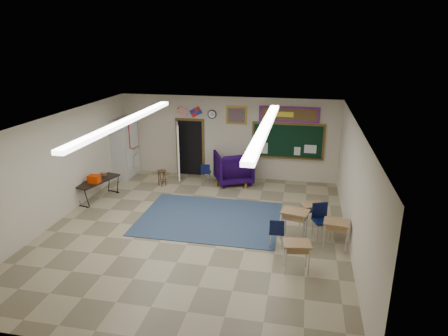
% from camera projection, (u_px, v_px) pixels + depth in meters
% --- Properties ---
extents(floor, '(9.00, 9.00, 0.00)m').
position_uv_depth(floor, '(196.00, 230.00, 10.86)').
color(floor, '#9A8C6A').
rests_on(floor, ground).
extents(back_wall, '(8.00, 0.04, 3.00)m').
position_uv_depth(back_wall, '(227.00, 138.00, 14.58)').
color(back_wall, '#BDB299').
rests_on(back_wall, floor).
extents(front_wall, '(8.00, 0.04, 3.00)m').
position_uv_depth(front_wall, '(117.00, 275.00, 6.21)').
color(front_wall, '#BDB299').
rests_on(front_wall, floor).
extents(left_wall, '(0.04, 9.00, 3.00)m').
position_uv_depth(left_wall, '(56.00, 169.00, 11.14)').
color(left_wall, '#BDB299').
rests_on(left_wall, floor).
extents(right_wall, '(0.04, 9.00, 3.00)m').
position_uv_depth(right_wall, '(354.00, 190.00, 9.64)').
color(right_wall, '#BDB299').
rests_on(right_wall, floor).
extents(ceiling, '(8.00, 9.00, 0.04)m').
position_uv_depth(ceiling, '(193.00, 122.00, 9.92)').
color(ceiling, silver).
rests_on(ceiling, back_wall).
extents(area_rug, '(4.00, 3.00, 0.02)m').
position_uv_depth(area_rug, '(210.00, 218.00, 11.57)').
color(area_rug, '#2E3D57').
rests_on(area_rug, floor).
extents(fluorescent_strips, '(3.86, 6.00, 0.10)m').
position_uv_depth(fluorescent_strips, '(193.00, 124.00, 9.94)').
color(fluorescent_strips, white).
rests_on(fluorescent_strips, ceiling).
extents(doorway, '(1.10, 0.89, 2.16)m').
position_uv_depth(doorway, '(187.00, 148.00, 14.86)').
color(doorway, black).
rests_on(doorway, back_wall).
extents(chalkboard, '(2.55, 0.14, 1.30)m').
position_uv_depth(chalkboard, '(288.00, 142.00, 14.14)').
color(chalkboard, brown).
rests_on(chalkboard, back_wall).
extents(bulletin_board, '(2.10, 0.05, 0.55)m').
position_uv_depth(bulletin_board, '(289.00, 114.00, 13.84)').
color(bulletin_board, red).
rests_on(bulletin_board, back_wall).
extents(framed_art_print, '(0.75, 0.05, 0.65)m').
position_uv_depth(framed_art_print, '(237.00, 115.00, 14.22)').
color(framed_art_print, '#A67F20').
rests_on(framed_art_print, back_wall).
extents(wall_clock, '(0.32, 0.05, 0.32)m').
position_uv_depth(wall_clock, '(212.00, 114.00, 14.39)').
color(wall_clock, black).
rests_on(wall_clock, back_wall).
extents(wall_flags, '(1.16, 0.06, 0.70)m').
position_uv_depth(wall_flags, '(189.00, 110.00, 14.48)').
color(wall_flags, red).
rests_on(wall_flags, back_wall).
extents(storage_cabinet, '(0.59, 1.25, 2.20)m').
position_uv_depth(storage_cabinet, '(126.00, 148.00, 14.80)').
color(storage_cabinet, '#B2B1AD').
rests_on(storage_cabinet, floor).
extents(wingback_armchair, '(1.64, 1.65, 1.15)m').
position_uv_depth(wingback_armchair, '(233.00, 167.00, 14.25)').
color(wingback_armchair, black).
rests_on(wingback_armchair, floor).
extents(student_chair_reading, '(0.40, 0.40, 0.72)m').
position_uv_depth(student_chair_reading, '(206.00, 173.00, 14.35)').
color(student_chair_reading, '#080F32').
rests_on(student_chair_reading, floor).
extents(student_chair_desk_a, '(0.41, 0.41, 0.79)m').
position_uv_depth(student_chair_desk_a, '(277.00, 232.00, 9.93)').
color(student_chair_desk_a, '#080F32').
rests_on(student_chair_desk_a, floor).
extents(student_chair_desk_b, '(0.60, 0.60, 0.92)m').
position_uv_depth(student_chair_desk_b, '(322.00, 222.00, 10.32)').
color(student_chair_desk_b, '#080F32').
rests_on(student_chair_desk_b, floor).
extents(student_desk_front_left, '(0.76, 0.64, 0.81)m').
position_uv_depth(student_desk_front_left, '(294.00, 224.00, 10.25)').
color(student_desk_front_left, '#936944').
rests_on(student_desk_front_left, floor).
extents(student_desk_front_right, '(0.73, 0.64, 0.72)m').
position_uv_depth(student_desk_front_right, '(312.00, 215.00, 10.88)').
color(student_desk_front_right, '#936944').
rests_on(student_desk_front_right, floor).
extents(student_desk_back_left, '(0.66, 0.53, 0.72)m').
position_uv_depth(student_desk_back_left, '(297.00, 255.00, 8.85)').
color(student_desk_back_left, '#936944').
rests_on(student_desk_back_left, floor).
extents(student_desk_back_right, '(0.67, 0.54, 0.74)m').
position_uv_depth(student_desk_back_right, '(336.00, 234.00, 9.80)').
color(student_desk_back_right, '#936944').
rests_on(student_desk_back_right, floor).
extents(folding_table, '(0.92, 1.65, 0.89)m').
position_uv_depth(folding_table, '(98.00, 189.00, 12.84)').
color(folding_table, black).
rests_on(folding_table, floor).
extents(wooden_stool, '(0.31, 0.31, 0.55)m').
position_uv_depth(wooden_stool, '(162.00, 178.00, 14.05)').
color(wooden_stool, '#492915').
rests_on(wooden_stool, floor).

